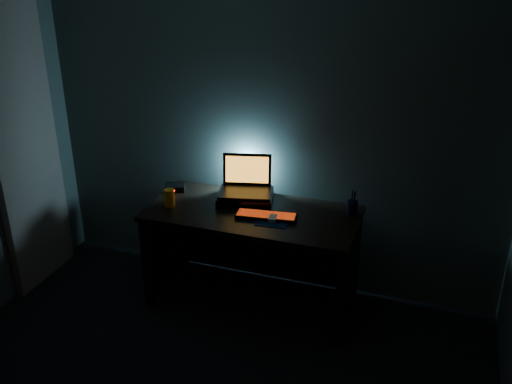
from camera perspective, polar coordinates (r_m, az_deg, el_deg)
room at (r=2.51m, az=-12.72°, el=-7.11°), size 3.50×4.00×2.50m
desk at (r=4.20m, az=-0.15°, el=-4.81°), size 1.50×0.70×0.75m
curtain at (r=4.55m, az=-22.16°, el=4.73°), size 0.06×0.65×2.30m
riser at (r=4.19m, az=-1.06°, el=-0.50°), size 0.46×0.39×0.06m
laptop at (r=4.20m, az=-1.00°, el=0.91°), size 0.43×0.36×0.26m
keyboard at (r=3.95m, az=1.03°, el=-2.39°), size 0.44×0.19×0.03m
mousepad at (r=3.91m, az=1.67°, el=-2.86°), size 0.24×0.22×0.00m
mouse at (r=3.90m, az=1.67°, el=-2.66°), size 0.06×0.09×0.03m
pen_cup at (r=4.03m, az=9.62°, el=-1.58°), size 0.09×0.09×0.10m
juice_glass at (r=4.14m, az=-8.65°, el=-0.57°), size 0.10×0.10×0.13m
router at (r=4.40m, az=-8.12°, el=0.45°), size 0.18×0.17×0.05m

